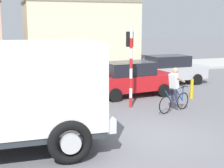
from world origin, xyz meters
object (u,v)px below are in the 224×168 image
at_px(car_red_near, 169,69).
at_px(bollard_near, 192,89).
at_px(cyclist, 175,90).
at_px(car_white_mid, 131,78).
at_px(bollard_far, 176,83).
at_px(traffic_light_pole, 130,57).
at_px(truck_foreground, 0,91).

height_order(car_red_near, bollard_near, car_red_near).
relative_size(cyclist, car_white_mid, 0.41).
bearing_deg(car_white_mid, bollard_far, -1.56).
xyz_separation_m(traffic_light_pole, bollard_near, (3.21, 0.51, -1.62)).
relative_size(truck_foreground, car_red_near, 1.33).
bearing_deg(car_red_near, truck_foreground, -140.34).
bearing_deg(bollard_near, car_white_mid, 148.46).
bearing_deg(bollard_near, car_red_near, 77.57).
distance_m(cyclist, traffic_light_pole, 2.17).
bearing_deg(bollard_far, traffic_light_pole, -149.28).
relative_size(traffic_light_pole, car_red_near, 0.78).
relative_size(car_red_near, bollard_near, 4.56).
height_order(car_red_near, car_white_mid, same).
xyz_separation_m(cyclist, car_white_mid, (-0.53, 3.17, -0.05)).
bearing_deg(truck_foreground, cyclist, 18.61).
height_order(traffic_light_pole, car_red_near, traffic_light_pole).
relative_size(traffic_light_pole, car_white_mid, 0.77).
bearing_deg(car_white_mid, car_red_near, 33.83).
height_order(cyclist, car_white_mid, cyclist).
bearing_deg(cyclist, car_white_mid, 99.57).
xyz_separation_m(cyclist, traffic_light_pole, (-1.36, 1.19, 1.20)).
xyz_separation_m(cyclist, bollard_near, (1.85, 1.70, -0.41)).
distance_m(car_red_near, car_white_mid, 3.83).
height_order(cyclist, bollard_far, cyclist).
distance_m(traffic_light_pole, bollard_far, 4.07).
xyz_separation_m(truck_foreground, car_red_near, (8.95, 7.42, -0.85)).
height_order(truck_foreground, cyclist, truck_foreground).
bearing_deg(bollard_far, bollard_near, -90.00).
height_order(truck_foreground, bollard_far, truck_foreground).
bearing_deg(car_red_near, bollard_far, -109.84).
height_order(truck_foreground, bollard_near, truck_foreground).
relative_size(car_red_near, car_white_mid, 0.99).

